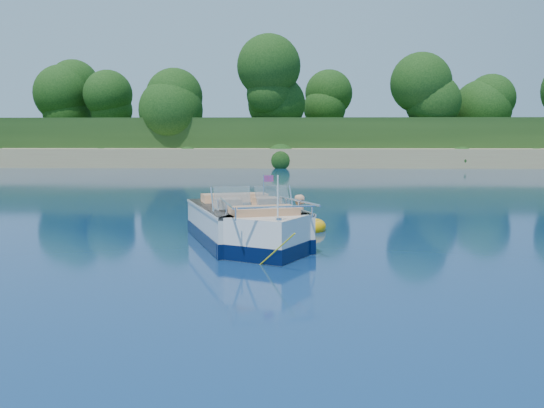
% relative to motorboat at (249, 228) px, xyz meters
% --- Properties ---
extents(ground, '(160.00, 160.00, 0.00)m').
position_rel_motorboat_xyz_m(ground, '(-1.41, -0.77, -0.37)').
color(ground, '#0A1D49').
rests_on(ground, ground).
extents(shoreline, '(170.00, 59.00, 6.00)m').
position_rel_motorboat_xyz_m(shoreline, '(-1.41, 63.00, 0.61)').
color(shoreline, tan).
rests_on(shoreline, ground).
extents(treeline, '(150.00, 7.12, 8.19)m').
position_rel_motorboat_xyz_m(treeline, '(-1.37, 40.24, 5.18)').
color(treeline, black).
rests_on(treeline, ground).
extents(motorboat, '(3.14, 5.49, 1.90)m').
position_rel_motorboat_xyz_m(motorboat, '(0.00, 0.00, 0.00)').
color(motorboat, white).
rests_on(motorboat, ground).
extents(tow_tube, '(1.49, 1.49, 0.36)m').
position_rel_motorboat_xyz_m(tow_tube, '(1.16, 2.21, -0.28)').
color(tow_tube, '#FFAB04').
rests_on(tow_tube, ground).
extents(boy, '(0.47, 0.85, 1.58)m').
position_rel_motorboat_xyz_m(boy, '(1.17, 2.15, -0.37)').
color(boy, tan).
rests_on(boy, ground).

